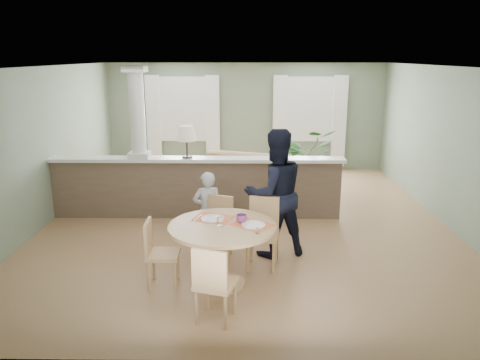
{
  "coord_description": "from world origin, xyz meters",
  "views": [
    {
      "loc": [
        0.0,
        -7.94,
        2.88
      ],
      "look_at": [
        -0.09,
        -1.0,
        1.02
      ],
      "focal_mm": 35.0,
      "sensor_mm": 36.0,
      "label": 1
    }
  ],
  "objects_px": {
    "child_person": "(207,211)",
    "houseplant": "(302,161)",
    "dining_table": "(223,238)",
    "chair_far_man": "(263,229)",
    "chair_near": "(213,281)",
    "man_person": "(275,193)",
    "chair_side": "(157,250)",
    "chair_far_boy": "(218,224)",
    "sofa": "(251,177)"
  },
  "relations": [
    {
      "from": "houseplant",
      "to": "chair_far_man",
      "type": "bearing_deg",
      "value": -104.98
    },
    {
      "from": "chair_far_man",
      "to": "chair_near",
      "type": "bearing_deg",
      "value": -102.47
    },
    {
      "from": "child_person",
      "to": "houseplant",
      "type": "bearing_deg",
      "value": -134.46
    },
    {
      "from": "dining_table",
      "to": "chair_near",
      "type": "xyz_separation_m",
      "value": [
        -0.06,
        -0.89,
        -0.15
      ]
    },
    {
      "from": "chair_near",
      "to": "chair_side",
      "type": "distance_m",
      "value": 1.16
    },
    {
      "from": "chair_far_man",
      "to": "child_person",
      "type": "distance_m",
      "value": 1.0
    },
    {
      "from": "dining_table",
      "to": "houseplant",
      "type": "bearing_deg",
      "value": 70.44
    },
    {
      "from": "sofa",
      "to": "dining_table",
      "type": "distance_m",
      "value": 3.9
    },
    {
      "from": "sofa",
      "to": "houseplant",
      "type": "height_order",
      "value": "houseplant"
    },
    {
      "from": "sofa",
      "to": "chair_far_man",
      "type": "distance_m",
      "value": 3.27
    },
    {
      "from": "dining_table",
      "to": "man_person",
      "type": "bearing_deg",
      "value": 54.53
    },
    {
      "from": "dining_table",
      "to": "chair_far_man",
      "type": "height_order",
      "value": "chair_far_man"
    },
    {
      "from": "chair_far_man",
      "to": "chair_near",
      "type": "xyz_separation_m",
      "value": [
        -0.59,
        -1.51,
        -0.03
      ]
    },
    {
      "from": "dining_table",
      "to": "chair_far_boy",
      "type": "relative_size",
      "value": 1.52
    },
    {
      "from": "child_person",
      "to": "man_person",
      "type": "relative_size",
      "value": 0.64
    },
    {
      "from": "child_person",
      "to": "chair_far_man",
      "type": "bearing_deg",
      "value": 131.45
    },
    {
      "from": "dining_table",
      "to": "chair_near",
      "type": "distance_m",
      "value": 0.91
    },
    {
      "from": "houseplant",
      "to": "chair_far_boy",
      "type": "bearing_deg",
      "value": -116.37
    },
    {
      "from": "chair_side",
      "to": "man_person",
      "type": "relative_size",
      "value": 0.47
    },
    {
      "from": "chair_far_boy",
      "to": "dining_table",
      "type": "bearing_deg",
      "value": -62.82
    },
    {
      "from": "chair_far_man",
      "to": "man_person",
      "type": "xyz_separation_m",
      "value": [
        0.18,
        0.38,
        0.41
      ]
    },
    {
      "from": "sofa",
      "to": "chair_near",
      "type": "distance_m",
      "value": 4.79
    },
    {
      "from": "dining_table",
      "to": "child_person",
      "type": "height_order",
      "value": "child_person"
    },
    {
      "from": "chair_far_boy",
      "to": "chair_far_man",
      "type": "xyz_separation_m",
      "value": [
        0.65,
        -0.31,
        0.04
      ]
    },
    {
      "from": "chair_far_man",
      "to": "dining_table",
      "type": "bearing_deg",
      "value": -121.67
    },
    {
      "from": "sofa",
      "to": "chair_near",
      "type": "bearing_deg",
      "value": -78.33
    },
    {
      "from": "child_person",
      "to": "man_person",
      "type": "height_order",
      "value": "man_person"
    },
    {
      "from": "sofa",
      "to": "chair_near",
      "type": "xyz_separation_m",
      "value": [
        -0.45,
        -4.77,
        0.08
      ]
    },
    {
      "from": "chair_far_boy",
      "to": "child_person",
      "type": "bearing_deg",
      "value": 143.28
    },
    {
      "from": "dining_table",
      "to": "sofa",
      "type": "bearing_deg",
      "value": 84.23
    },
    {
      "from": "houseplant",
      "to": "chair_side",
      "type": "xyz_separation_m",
      "value": [
        -2.3,
        -4.15,
        -0.23
      ]
    },
    {
      "from": "sofa",
      "to": "chair_near",
      "type": "height_order",
      "value": "chair_near"
    },
    {
      "from": "chair_near",
      "to": "chair_side",
      "type": "relative_size",
      "value": 1.04
    },
    {
      "from": "dining_table",
      "to": "child_person",
      "type": "xyz_separation_m",
      "value": [
        -0.29,
        1.19,
        -0.05
      ]
    },
    {
      "from": "chair_far_boy",
      "to": "child_person",
      "type": "relative_size",
      "value": 0.74
    },
    {
      "from": "chair_side",
      "to": "child_person",
      "type": "height_order",
      "value": "child_person"
    },
    {
      "from": "dining_table",
      "to": "child_person",
      "type": "relative_size",
      "value": 1.12
    },
    {
      "from": "houseplant",
      "to": "chair_side",
      "type": "distance_m",
      "value": 4.75
    },
    {
      "from": "dining_table",
      "to": "chair_near",
      "type": "height_order",
      "value": "dining_table"
    },
    {
      "from": "chair_side",
      "to": "child_person",
      "type": "xyz_separation_m",
      "value": [
        0.54,
        1.21,
        0.12
      ]
    },
    {
      "from": "houseplant",
      "to": "man_person",
      "type": "height_order",
      "value": "man_person"
    },
    {
      "from": "chair_far_boy",
      "to": "chair_side",
      "type": "height_order",
      "value": "chair_far_boy"
    },
    {
      "from": "sofa",
      "to": "chair_far_boy",
      "type": "distance_m",
      "value": 2.99
    },
    {
      "from": "houseplant",
      "to": "chair_far_boy",
      "type": "distance_m",
      "value": 3.58
    },
    {
      "from": "sofa",
      "to": "dining_table",
      "type": "bearing_deg",
      "value": -78.65
    },
    {
      "from": "sofa",
      "to": "child_person",
      "type": "distance_m",
      "value": 2.78
    },
    {
      "from": "dining_table",
      "to": "man_person",
      "type": "distance_m",
      "value": 1.25
    },
    {
      "from": "chair_side",
      "to": "man_person",
      "type": "xyz_separation_m",
      "value": [
        1.54,
        1.01,
        0.46
      ]
    },
    {
      "from": "sofa",
      "to": "chair_side",
      "type": "relative_size",
      "value": 3.33
    },
    {
      "from": "sofa",
      "to": "child_person",
      "type": "relative_size",
      "value": 2.42
    }
  ]
}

